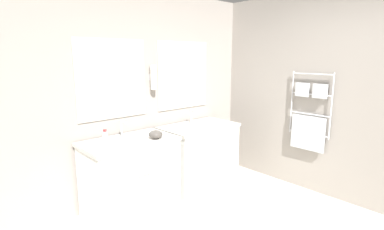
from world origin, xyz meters
TOP-DOWN VIEW (x-y plane):
  - wall_back at (0.01, 2.27)m, footprint 5.01×0.16m
  - wall_right at (1.74, 1.01)m, footprint 0.13×4.37m
  - vanity_left at (-0.40, 1.88)m, footprint 1.04×0.68m
  - vanity_right at (0.68, 1.88)m, footprint 1.04×0.68m
  - faucet_left at (-0.40, 2.06)m, footprint 0.17×0.13m
  - faucet_right at (0.68, 2.06)m, footprint 0.17×0.13m
  - toiletry_bottle at (-0.73, 1.82)m, footprint 0.05×0.05m
  - amenity_bowl at (-0.14, 1.76)m, footprint 0.16×0.16m
  - soap_dish at (0.47, 1.76)m, footprint 0.11×0.08m

SIDE VIEW (x-z plane):
  - vanity_left at x=-0.40m, z-range 0.00..0.88m
  - vanity_right at x=0.68m, z-range 0.00..0.88m
  - soap_dish at x=0.47m, z-range 0.87..0.91m
  - amenity_bowl at x=-0.14m, z-range 0.87..0.97m
  - toiletry_bottle at x=-0.73m, z-range 0.87..1.06m
  - faucet_left at x=-0.40m, z-range 0.87..1.07m
  - faucet_right at x=0.68m, z-range 0.87..1.07m
  - wall_right at x=1.74m, z-range -0.01..2.59m
  - wall_back at x=0.01m, z-range 0.01..2.61m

